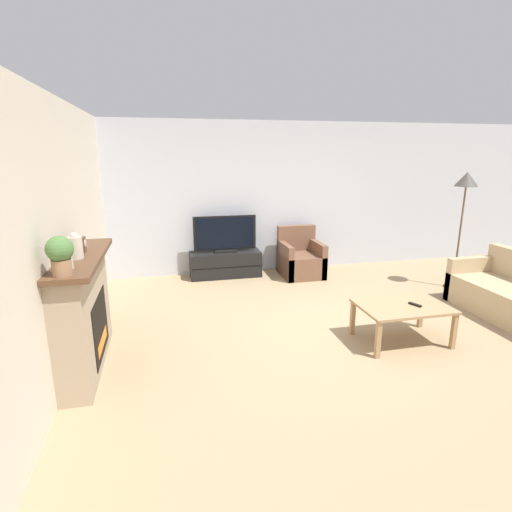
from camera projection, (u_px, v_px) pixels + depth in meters
ground_plane at (338, 328)px, 5.04m from camera, size 24.00×24.00×0.00m
wall_back at (278, 198)px, 7.33m from camera, size 12.00×0.06×2.70m
wall_left at (62, 234)px, 4.04m from camera, size 0.06×12.00×2.70m
fireplace at (84, 311)px, 4.00m from camera, size 0.41×1.59×1.18m
mantel_vase_left at (67, 259)px, 3.39m from camera, size 0.09×0.09×0.20m
mantel_vase_centre_left at (75, 247)px, 3.72m from camera, size 0.13×0.13×0.25m
mantel_clock at (81, 244)px, 3.99m from camera, size 0.08×0.11×0.15m
potted_plant at (60, 254)px, 3.18m from camera, size 0.21×0.21×0.33m
tv_stand at (226, 264)px, 7.11m from camera, size 1.25×0.45×0.45m
tv at (225, 235)px, 6.97m from camera, size 1.10×0.18×0.65m
armchair at (300, 260)px, 7.17m from camera, size 0.70×0.76×0.86m
coffee_table at (403, 309)px, 4.60m from camera, size 1.01×0.68×0.45m
remote at (415, 305)px, 4.57m from camera, size 0.10×0.15×0.02m
floor_lamp at (466, 187)px, 6.17m from camera, size 0.34×0.34×1.86m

